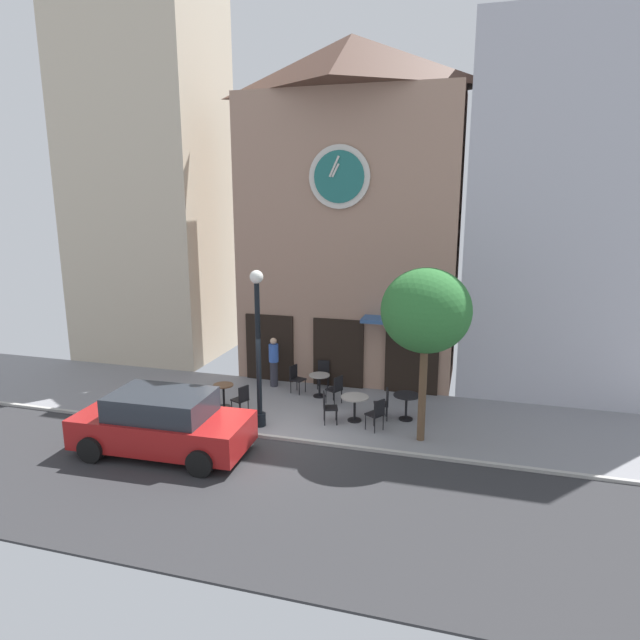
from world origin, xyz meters
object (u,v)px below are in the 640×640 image
(street_tree, at_px, (426,312))
(parked_car_red, at_px, (163,423))
(cafe_table_center_left, at_px, (224,392))
(cafe_chair_left_end, at_px, (242,398))
(cafe_chair_right_end, at_px, (206,399))
(cafe_chair_curbside, at_px, (327,405))
(cafe_chair_facing_street, at_px, (336,388))
(pedestrian_blue, at_px, (274,361))
(cafe_table_rightmost, at_px, (319,382))
(cafe_chair_by_entrance, at_px, (323,372))
(cafe_chair_near_lamp, at_px, (384,401))
(cafe_chair_facing_wall, at_px, (377,412))
(cafe_chair_under_awning, at_px, (296,377))
(street_lamp, at_px, (258,349))
(cafe_table_leftmost, at_px, (406,402))
(cafe_table_near_door, at_px, (355,403))

(street_tree, height_order, parked_car_red, street_tree)
(cafe_table_center_left, xyz_separation_m, cafe_chair_left_end, (0.77, -0.41, 0.06))
(street_tree, distance_m, cafe_chair_right_end, 6.75)
(cafe_table_center_left, xyz_separation_m, cafe_chair_curbside, (3.32, -0.28, 0.06))
(cafe_chair_facing_street, height_order, pedestrian_blue, pedestrian_blue)
(cafe_table_rightmost, xyz_separation_m, cafe_chair_left_end, (-1.75, -2.09, 0.04))
(cafe_table_center_left, xyz_separation_m, cafe_chair_by_entrance, (2.41, 2.55, 0.06))
(cafe_chair_near_lamp, bearing_deg, cafe_chair_facing_wall, -93.30)
(cafe_table_rightmost, height_order, cafe_chair_under_awning, cafe_chair_under_awning)
(street_lamp, height_order, cafe_table_center_left, street_lamp)
(cafe_chair_left_end, height_order, cafe_chair_under_awning, same)
(cafe_chair_under_awning, distance_m, cafe_chair_curbside, 2.67)
(cafe_chair_near_lamp, xyz_separation_m, cafe_chair_right_end, (-4.94, -1.23, 0.00))
(cafe_table_center_left, bearing_deg, cafe_chair_right_end, -100.84)
(pedestrian_blue, bearing_deg, street_tree, -29.09)
(cafe_chair_by_entrance, bearing_deg, pedestrian_blue, -168.20)
(cafe_table_center_left, height_order, pedestrian_blue, pedestrian_blue)
(cafe_chair_facing_street, height_order, cafe_chair_facing_wall, same)
(cafe_chair_right_end, xyz_separation_m, pedestrian_blue, (0.94, 3.01, 0.33))
(cafe_chair_right_end, bearing_deg, cafe_chair_near_lamp, 13.99)
(parked_car_red, bearing_deg, cafe_table_leftmost, 33.59)
(street_tree, relative_size, cafe_chair_under_awning, 5.03)
(street_tree, bearing_deg, pedestrian_blue, 150.91)
(street_tree, xyz_separation_m, cafe_chair_facing_wall, (-1.21, 0.24, -2.90))
(cafe_chair_right_end, bearing_deg, cafe_table_near_door, 11.97)
(cafe_chair_by_entrance, bearing_deg, cafe_table_center_left, -133.36)
(cafe_chair_curbside, relative_size, pedestrian_blue, 0.54)
(cafe_chair_left_end, height_order, cafe_chair_near_lamp, same)
(cafe_chair_facing_wall, bearing_deg, cafe_chair_near_lamp, 86.70)
(street_tree, xyz_separation_m, cafe_chair_left_end, (-5.17, 0.25, -2.90))
(cafe_chair_facing_wall, height_order, parked_car_red, parked_car_red)
(cafe_table_leftmost, bearing_deg, cafe_chair_near_lamp, -167.78)
(street_tree, xyz_separation_m, cafe_table_center_left, (-5.94, 0.66, -2.96))
(cafe_chair_facing_wall, relative_size, parked_car_red, 0.21)
(cafe_table_near_door, distance_m, cafe_chair_left_end, 3.28)
(cafe_table_rightmost, bearing_deg, cafe_chair_by_entrance, 97.47)
(cafe_table_center_left, relative_size, cafe_table_rightmost, 1.00)
(cafe_chair_under_awning, xyz_separation_m, parked_car_red, (-1.82, -4.95, 0.23))
(cafe_chair_under_awning, xyz_separation_m, cafe_chair_curbside, (1.63, -2.12, 0.00))
(cafe_chair_facing_street, xyz_separation_m, cafe_chair_by_entrance, (-0.78, 1.37, 0.00))
(cafe_table_near_door, height_order, cafe_chair_facing_wall, cafe_chair_facing_wall)
(cafe_chair_left_end, height_order, cafe_chair_by_entrance, same)
(cafe_table_near_door, xyz_separation_m, cafe_chair_near_lamp, (0.77, 0.35, -0.01))
(cafe_chair_curbside, distance_m, cafe_chair_right_end, 3.51)
(cafe_chair_facing_street, bearing_deg, street_tree, -33.72)
(street_tree, height_order, cafe_chair_under_awning, street_tree)
(cafe_table_center_left, height_order, cafe_chair_by_entrance, cafe_chair_by_entrance)
(cafe_chair_left_end, bearing_deg, cafe_chair_facing_street, 33.30)
(cafe_table_leftmost, xyz_separation_m, cafe_chair_by_entrance, (-3.00, 1.98, -0.01))
(street_tree, height_order, cafe_table_near_door, street_tree)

